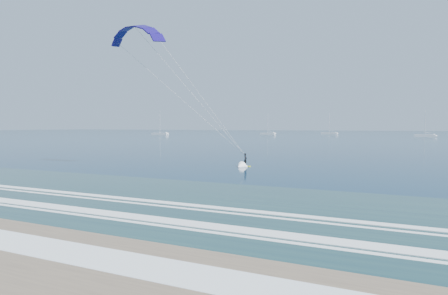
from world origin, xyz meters
The scene contains 5 objects.
kitesurfer_rig centered at (-6.49, 29.26, 8.90)m, with size 16.01×9.48×17.58m.
sailboat_0 centered at (-112.06, 173.31, 0.69)m, with size 10.12×2.40×13.57m.
sailboat_1 centered at (-59.22, 203.29, 0.68)m, with size 8.77×2.40×12.04m.
sailboat_2 centered at (-30.10, 230.25, 0.69)m, with size 9.35×2.40×12.52m.
sailboat_3 centered at (20.36, 189.22, 0.68)m, with size 8.61×2.40×11.96m.
Camera 1 is at (17.65, -11.30, 4.87)m, focal length 32.00 mm.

